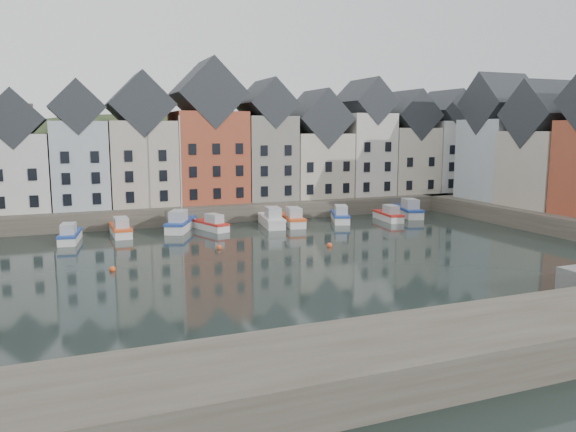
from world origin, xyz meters
TOP-DOWN VIEW (x-y plane):
  - ground at (0.00, 0.00)m, footprint 260.00×260.00m
  - far_quay at (0.00, 30.00)m, footprint 90.00×16.00m
  - near_wall at (-10.00, -22.00)m, footprint 50.00×6.00m
  - hillside at (0.02, 56.00)m, footprint 153.60×70.40m
  - far_terrace at (3.21, 28.00)m, footprint 72.37×8.16m
  - right_terrace at (36.00, 8.07)m, footprint 8.30×24.25m
  - mooring_buoys at (-4.00, 5.33)m, footprint 20.50×5.50m
  - boat_b at (-16.93, 16.75)m, footprint 2.56×5.83m
  - boat_c at (-11.89, 18.42)m, footprint 1.93×5.90m
  - boat_d at (-5.45, 19.14)m, footprint 4.71×6.96m
  - boat_e at (-2.21, 18.10)m, footprint 3.30×5.61m
  - boat_f at (4.91, 17.96)m, footprint 3.03×6.87m
  - boat_g at (7.40, 17.73)m, footprint 2.87×6.50m
  - boat_h at (13.77, 17.91)m, footprint 3.94×6.27m
  - boat_i at (19.72, 16.53)m, footprint 2.47×5.86m
  - boat_j at (23.73, 18.34)m, footprint 3.76×7.12m

SIDE VIEW (x-z plane):
  - hillside at x=0.02m, z-range -49.96..14.04m
  - ground at x=0.00m, z-range 0.00..0.00m
  - mooring_buoys at x=-4.00m, z-range -0.10..0.40m
  - boat_e at x=-2.21m, z-range -0.42..1.64m
  - boat_b at x=-16.93m, z-range -0.44..1.73m
  - boat_i at x=19.72m, z-range -0.44..1.74m
  - boat_c at x=-11.89m, z-range -0.46..1.80m
  - boat_h at x=13.77m, z-range -0.47..1.84m
  - boat_g at x=7.40m, z-range -0.49..1.92m
  - boat_f at x=4.91m, z-range -0.52..2.03m
  - boat_j at x=23.73m, z-range -0.53..2.09m
  - boat_d at x=-5.45m, z-range -5.58..7.25m
  - far_quay at x=0.00m, z-range 0.00..2.00m
  - near_wall at x=-10.00m, z-range 0.00..2.00m
  - far_terrace at x=3.21m, z-range -0.01..17.76m
  - right_terrace at x=36.00m, z-range 0.73..17.10m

